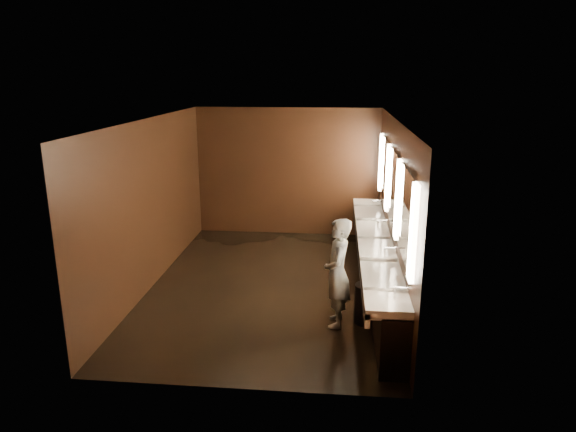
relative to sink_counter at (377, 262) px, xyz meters
The scene contains 10 objects.
floor 1.86m from the sink_counter, behind, with size 6.00×6.00×0.00m, color black.
ceiling 2.92m from the sink_counter, behind, with size 4.00×6.00×0.02m, color #2D2D2B.
wall_back 3.61m from the sink_counter, 120.87° to the left, with size 4.00×0.02×2.80m, color black.
wall_front 3.61m from the sink_counter, 120.87° to the right, with size 4.00×0.02×2.80m, color black.
wall_left 3.90m from the sink_counter, behind, with size 0.02×6.00×2.80m, color black.
wall_right 0.93m from the sink_counter, ahead, with size 0.02×6.00×2.80m, color black.
sink_counter is the anchor object (origin of this frame).
mirror_band 1.27m from the sink_counter, ahead, with size 0.06×5.03×1.15m.
person 1.49m from the sink_counter, 116.96° to the right, with size 0.58×0.38×1.58m, color #85A0C7.
trash_bin 1.24m from the sink_counter, 100.31° to the right, with size 0.37×0.37×0.58m, color black.
Camera 1 is at (1.09, -8.07, 3.51)m, focal length 32.00 mm.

